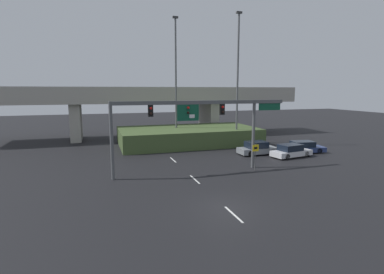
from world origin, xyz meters
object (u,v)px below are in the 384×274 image
speed_limit_sign (255,154)px  parked_sedan_far_right (303,147)px  signal_gantry (198,115)px  parked_sedan_near_right (257,148)px  highway_light_pole_far (176,79)px  parked_sedan_mid_right (291,151)px  highway_light_pole_near (238,78)px

speed_limit_sign → parked_sedan_far_right: size_ratio=0.50×
signal_gantry → parked_sedan_far_right: 15.58m
speed_limit_sign → parked_sedan_far_right: speed_limit_sign is taller
parked_sedan_near_right → parked_sedan_far_right: parked_sedan_near_right is taller
highway_light_pole_far → parked_sedan_mid_right: (9.74, -11.81, -7.98)m
speed_limit_sign → parked_sedan_near_right: 7.36m
parked_sedan_near_right → parked_sedan_far_right: bearing=-9.3°
speed_limit_sign → parked_sedan_near_right: size_ratio=0.56×
speed_limit_sign → highway_light_pole_far: 17.51m
parked_sedan_mid_right → parked_sedan_far_right: 3.09m
parked_sedan_far_right → speed_limit_sign: bearing=-142.1°
parked_sedan_near_right → parked_sedan_far_right: (5.52, -0.87, -0.04)m
highway_light_pole_near → highway_light_pole_far: 8.07m
parked_sedan_far_right → signal_gantry: bearing=-155.6°
signal_gantry → highway_light_pole_near: size_ratio=0.94×
highway_light_pole_near → parked_sedan_near_right: size_ratio=3.78×
highway_light_pole_far → parked_sedan_far_right: highway_light_pole_far is taller
speed_limit_sign → parked_sedan_mid_right: (6.60, 3.91, -0.96)m
parked_sedan_near_right → parked_sedan_mid_right: size_ratio=0.92×
speed_limit_sign → parked_sedan_mid_right: bearing=30.7°
parked_sedan_near_right → parked_sedan_mid_right: (2.80, -2.32, -0.03)m
speed_limit_sign → highway_light_pole_near: (3.80, 11.62, 7.10)m
parked_sedan_near_right → parked_sedan_far_right: 5.59m
highway_light_pole_near → highway_light_pole_far: size_ratio=1.01×
highway_light_pole_far → parked_sedan_mid_right: size_ratio=3.44×
signal_gantry → parked_sedan_mid_right: size_ratio=3.26×
parked_sedan_near_right → parked_sedan_mid_right: parked_sedan_near_right is taller
signal_gantry → highway_light_pole_far: bearing=82.7°
highway_light_pole_near → parked_sedan_far_right: 11.60m
highway_light_pole_near → parked_sedan_mid_right: bearing=-70.1°
highway_light_pole_far → parked_sedan_near_right: size_ratio=3.75×
parked_sedan_mid_right → parked_sedan_near_right: bearing=130.6°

